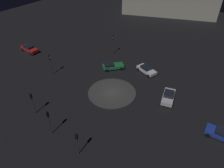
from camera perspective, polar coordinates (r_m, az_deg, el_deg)
ground_plane at (r=37.37m, az=0.00°, el=-2.42°), size 113.45×113.45×0.00m
roundabout_island at (r=37.32m, az=0.00°, el=-2.32°), size 8.40×8.40×0.16m
car_white at (r=42.73m, az=9.21°, el=3.86°), size 4.45×2.97×1.40m
car_green at (r=43.33m, az=0.03°, el=4.87°), size 4.09×4.37×1.40m
car_red at (r=53.27m, az=-21.22°, el=8.83°), size 4.60×1.99×1.54m
car_silver at (r=36.59m, az=14.84°, el=-3.24°), size 2.96×4.46×1.57m
car_blue at (r=33.43m, az=27.17°, el=-11.72°), size 4.17×2.36×1.42m
traffic_light_south at (r=27.06m, az=-9.36°, el=-14.46°), size 0.35×0.39×3.80m
traffic_light_northwest at (r=47.71m, az=0.22°, el=11.39°), size 0.37×0.39×4.49m
traffic_light_west at (r=42.15m, az=-16.13°, el=5.97°), size 0.38×0.34×4.26m
traffic_light_south_near at (r=29.92m, az=-16.60°, el=-8.76°), size 0.32×0.37×4.20m
traffic_light_southwest at (r=33.93m, az=-20.62°, el=-3.89°), size 0.37×0.40×3.92m
store_building at (r=77.13m, az=15.14°, el=20.64°), size 31.43×22.09×7.44m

